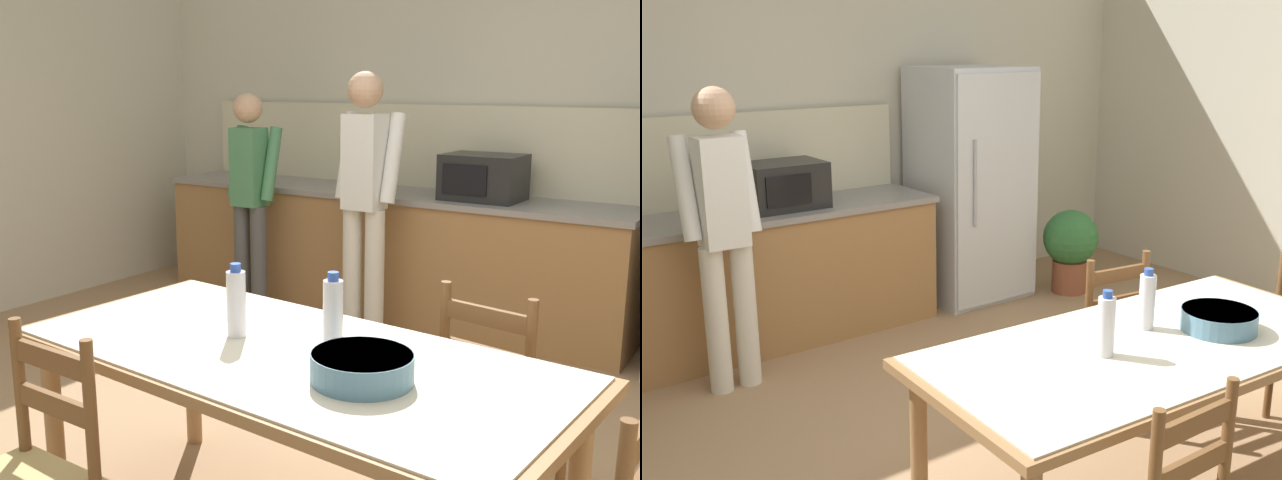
{
  "view_description": "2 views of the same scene",
  "coord_description": "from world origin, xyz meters",
  "views": [
    {
      "loc": [
        1.72,
        -2.43,
        1.66
      ],
      "look_at": [
        -0.03,
        0.15,
        1.0
      ],
      "focal_mm": 42.0,
      "sensor_mm": 36.0,
      "label": 1
    },
    {
      "loc": [
        -2.06,
        -2.33,
        1.96
      ],
      "look_at": [
        -0.14,
        0.26,
        1.1
      ],
      "focal_mm": 42.0,
      "sensor_mm": 36.0,
      "label": 2
    }
  ],
  "objects": [
    {
      "name": "wall_back",
      "position": [
        0.0,
        2.66,
        1.45
      ],
      "size": [
        6.52,
        0.12,
        2.9
      ],
      "primitive_type": "cube",
      "color": "beige",
      "rests_on": "ground"
    },
    {
      "name": "chair_side_far_right",
      "position": [
        0.76,
        0.24,
        0.44
      ],
      "size": [
        0.47,
        0.45,
        0.91
      ],
      "rotation": [
        0.0,
        0.0,
        3.0
      ],
      "color": "brown",
      "rests_on": "ground"
    },
    {
      "name": "dining_table",
      "position": [
        0.27,
        -0.48,
        0.68
      ],
      "size": [
        2.04,
        1.04,
        0.76
      ],
      "rotation": [
        0.0,
        0.0,
        -0.06
      ],
      "color": "olive",
      "rests_on": "ground"
    },
    {
      "name": "bottle_near_centre",
      "position": [
        0.02,
        -0.47,
        0.88
      ],
      "size": [
        0.07,
        0.07,
        0.27
      ],
      "color": "silver",
      "rests_on": "dining_table"
    },
    {
      "name": "refrigerator",
      "position": [
        1.37,
        2.19,
        0.89
      ],
      "size": [
        0.79,
        0.73,
        1.77
      ],
      "color": "silver",
      "rests_on": "ground"
    },
    {
      "name": "potted_plant",
      "position": [
        2.05,
        1.76,
        0.39
      ],
      "size": [
        0.44,
        0.44,
        0.67
      ],
      "color": "brown",
      "rests_on": "ground"
    },
    {
      "name": "serving_bowl",
      "position": [
        0.61,
        -0.57,
        0.81
      ],
      "size": [
        0.32,
        0.32,
        0.09
      ],
      "color": "slate",
      "rests_on": "dining_table"
    },
    {
      "name": "counter_splashback",
      "position": [
        -0.91,
        2.54,
        1.2
      ],
      "size": [
        3.54,
        0.03,
        0.6
      ],
      "primitive_type": "cube",
      "color": "beige",
      "rests_on": "kitchen_counter"
    },
    {
      "name": "microwave",
      "position": [
        -0.14,
        2.21,
        1.05
      ],
      "size": [
        0.5,
        0.39,
        0.3
      ],
      "color": "black",
      "rests_on": "kitchen_counter"
    },
    {
      "name": "person_at_counter",
      "position": [
        -0.73,
        1.69,
        0.97
      ],
      "size": [
        0.43,
        0.3,
        1.73
      ],
      "rotation": [
        0.0,
        0.0,
        1.57
      ],
      "color": "silver",
      "rests_on": "ground"
    },
    {
      "name": "bottle_off_centre",
      "position": [
        0.37,
        -0.37,
        0.88
      ],
      "size": [
        0.07,
        0.07,
        0.27
      ],
      "color": "silver",
      "rests_on": "dining_table"
    },
    {
      "name": "kitchen_counter",
      "position": [
        -0.91,
        2.23,
        0.45
      ],
      "size": [
        3.58,
        0.66,
        0.9
      ],
      "color": "#9E7042",
      "rests_on": "ground"
    },
    {
      "name": "ground_plane",
      "position": [
        0.0,
        0.0,
        0.0
      ],
      "size": [
        8.32,
        8.32,
        0.0
      ],
      "primitive_type": "plane",
      "color": "#9E7A56"
    }
  ]
}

